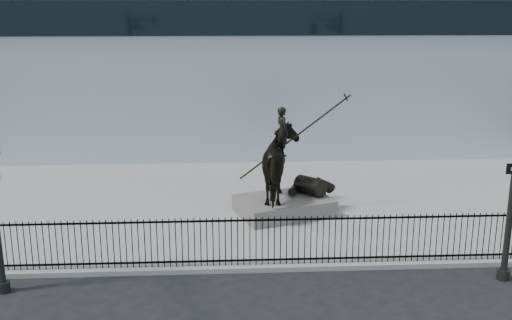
{
  "coord_description": "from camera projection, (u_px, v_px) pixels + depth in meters",
  "views": [
    {
      "loc": [
        -0.92,
        -15.08,
        7.65
      ],
      "look_at": [
        0.24,
        6.0,
        2.11
      ],
      "focal_mm": 42.0,
      "sensor_mm": 36.0,
      "label": 1
    }
  ],
  "objects": [
    {
      "name": "equestrian_statue",
      "position": [
        286.0,
        164.0,
        21.55
      ],
      "size": [
        3.97,
        3.16,
        3.54
      ],
      "rotation": [
        0.0,
        0.0,
        0.33
      ],
      "color": "black",
      "rests_on": "statue_plinth"
    },
    {
      "name": "building",
      "position": [
        239.0,
        59.0,
        34.73
      ],
      "size": [
        44.0,
        14.0,
        9.0
      ],
      "primitive_type": "cube",
      "color": "silver",
      "rests_on": "ground"
    },
    {
      "name": "plaza",
      "position": [
        248.0,
        204.0,
        23.3
      ],
      "size": [
        30.0,
        12.0,
        0.15
      ],
      "primitive_type": "cube",
      "color": "#989896",
      "rests_on": "ground"
    },
    {
      "name": "picket_fence",
      "position": [
        257.0,
        241.0,
        17.53
      ],
      "size": [
        22.1,
        0.1,
        1.5
      ],
      "color": "black",
      "rests_on": "plaza"
    },
    {
      "name": "statue_plinth",
      "position": [
        284.0,
        206.0,
        21.93
      ],
      "size": [
        3.81,
        3.18,
        0.61
      ],
      "primitive_type": "cube",
      "rotation": [
        0.0,
        0.0,
        0.33
      ],
      "color": "#605C57",
      "rests_on": "plaza"
    },
    {
      "name": "ground",
      "position": [
        259.0,
        289.0,
        16.55
      ],
      "size": [
        120.0,
        120.0,
        0.0
      ],
      "primitive_type": "plane",
      "color": "black",
      "rests_on": "ground"
    }
  ]
}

